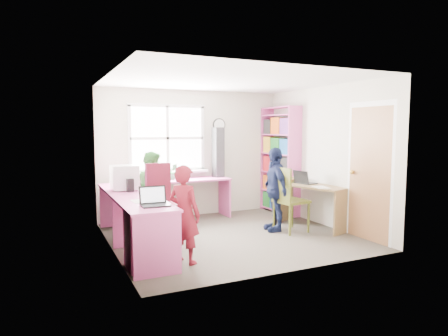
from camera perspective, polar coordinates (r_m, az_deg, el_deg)
name	(u,v)px	position (r m, az deg, el deg)	size (l,w,h in m)	color
room	(229,158)	(6.22, 0.68, 1.41)	(3.64, 3.44, 2.44)	#403932
l_desk	(153,219)	(5.53, -10.12, -7.19)	(2.38, 2.95, 0.75)	pink
right_desk	(312,196)	(6.97, 12.42, -3.99)	(0.94, 1.37, 0.73)	olive
bookshelf	(280,163)	(7.98, 7.98, 0.73)	(0.30, 1.02, 2.10)	pink
swivel_chair	(162,204)	(6.41, -8.91, -5.14)	(0.59, 0.59, 1.13)	black
wooden_chair	(288,197)	(6.53, 9.07, -4.13)	(0.51, 0.51, 1.06)	#4A4E1A
crt_monitor	(125,178)	(6.19, -14.03, -1.34)	(0.39, 0.34, 0.38)	silver
laptop_left	(154,201)	(4.91, -9.95, -4.66)	(0.34, 0.28, 0.23)	black
laptop_right	(304,181)	(7.05, 11.34, -1.78)	(0.34, 0.38, 0.23)	black
speaker_a	(130,185)	(6.03, -13.29, -2.41)	(0.11, 0.11, 0.19)	black
speaker_b	(126,182)	(6.48, -13.89, -1.96)	(0.10, 0.10, 0.18)	black
cd_tower	(218,152)	(7.65, -0.84, 2.26)	(0.21, 0.19, 0.95)	black
game_box	(294,180)	(7.32, 9.96, -1.66)	(0.32, 0.32, 0.06)	red
paper_a	(140,201)	(5.22, -11.88, -4.66)	(0.22, 0.30, 0.00)	silver
paper_b	(321,187)	(6.69, 13.66, -2.68)	(0.28, 0.35, 0.00)	silver
potted_plant	(173,172)	(7.33, -7.28, -0.52)	(0.16, 0.13, 0.29)	#2D7239
person_red	(184,214)	(5.00, -5.69, -6.60)	(0.45, 0.30, 1.23)	maroon
person_green	(153,190)	(6.76, -10.10, -3.15)	(0.63, 0.49, 1.30)	#357C31
person_navy	(275,189)	(6.61, 7.30, -3.02)	(0.80, 0.33, 1.37)	#121939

